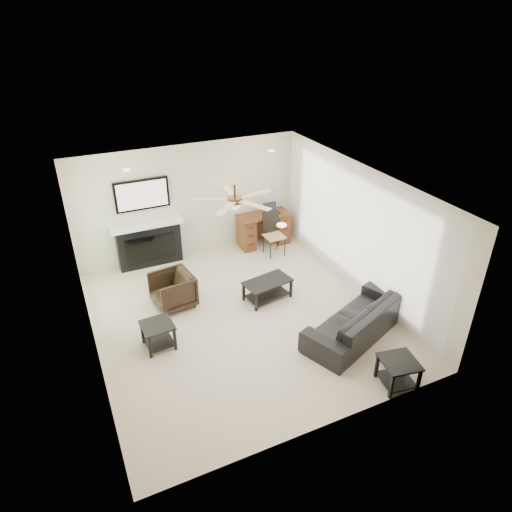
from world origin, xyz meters
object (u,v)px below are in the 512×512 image
at_px(desk, 263,229).
at_px(sofa, 356,319).
at_px(fireplace_unit, 147,224).
at_px(coffee_table, 267,290).
at_px(armchair, 173,290).

bearing_deg(desk, sofa, -90.40).
relative_size(sofa, fireplace_unit, 1.11).
bearing_deg(desk, coffee_table, -113.82).
distance_m(coffee_table, desk, 2.30).
xyz_separation_m(armchair, desk, (2.63, 1.55, 0.05)).
height_order(coffee_table, fireplace_unit, fireplace_unit).
xyz_separation_m(sofa, fireplace_unit, (-2.61, 3.87, 0.64)).
bearing_deg(fireplace_unit, coffee_table, -52.96).
relative_size(armchair, coffee_table, 0.81).
relative_size(sofa, armchair, 2.90).
relative_size(sofa, coffee_table, 2.37).
distance_m(armchair, coffee_table, 1.79).
xyz_separation_m(coffee_table, fireplace_unit, (-1.71, 2.27, 0.75)).
distance_m(coffee_table, fireplace_unit, 2.94).
bearing_deg(coffee_table, sofa, -70.65).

